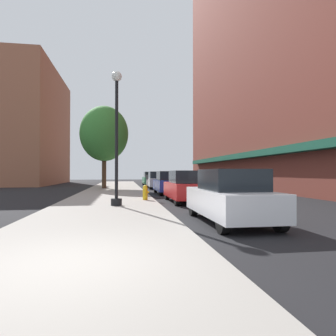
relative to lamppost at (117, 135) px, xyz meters
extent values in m
plane|color=black|center=(3.57, 9.68, -3.20)|extent=(90.00, 90.00, 0.00)
cube|color=gray|center=(-0.43, 10.68, -3.14)|extent=(4.80, 50.00, 0.12)
cube|color=brown|center=(14.57, 13.68, 11.74)|extent=(6.00, 40.00, 29.89)
cube|color=#144C38|center=(11.22, 13.68, -0.10)|extent=(0.90, 34.00, 0.50)
cube|color=#9E6047|center=(-11.43, 28.68, 4.37)|extent=(6.00, 18.00, 15.15)
cube|color=#144C38|center=(-14.78, 28.68, -0.10)|extent=(0.90, 15.30, 0.50)
cylinder|color=black|center=(0.00, 0.00, -2.93)|extent=(0.48, 0.48, 0.30)
cylinder|color=black|center=(0.00, 0.00, -0.18)|extent=(0.14, 0.14, 5.20)
sphere|color=silver|center=(0.00, 0.00, 2.60)|extent=(0.44, 0.44, 0.44)
cylinder|color=gold|center=(1.44, 2.45, -2.77)|extent=(0.26, 0.26, 0.62)
sphere|color=gold|center=(1.44, 2.45, -2.41)|extent=(0.24, 0.24, 0.24)
cylinder|color=gold|center=(1.58, 2.45, -2.68)|extent=(0.12, 0.10, 0.10)
cylinder|color=slate|center=(1.62, 3.47, -2.56)|extent=(0.06, 0.06, 1.05)
cube|color=#33383D|center=(1.62, 3.47, -1.90)|extent=(0.14, 0.09, 0.26)
cylinder|color=#422D1E|center=(-1.44, 14.63, -1.39)|extent=(0.40, 0.40, 3.38)
ellipsoid|color=#387F33|center=(-1.44, 14.63, 1.96)|extent=(4.42, 4.42, 5.08)
cylinder|color=black|center=(2.79, -2.72, -2.88)|extent=(0.22, 0.64, 0.64)
cylinder|color=black|center=(4.35, -2.72, -2.88)|extent=(0.22, 0.64, 0.64)
cylinder|color=black|center=(2.79, -5.92, -2.88)|extent=(0.22, 0.64, 0.64)
cylinder|color=black|center=(4.35, -5.92, -2.88)|extent=(0.22, 0.64, 0.64)
cube|color=silver|center=(3.57, -4.32, -2.56)|extent=(1.80, 4.30, 0.76)
cube|color=black|center=(3.57, -4.47, -1.86)|extent=(1.56, 2.20, 0.64)
cylinder|color=black|center=(2.79, 3.67, -2.88)|extent=(0.22, 0.64, 0.64)
cylinder|color=black|center=(4.35, 3.67, -2.88)|extent=(0.22, 0.64, 0.64)
cylinder|color=black|center=(2.79, 0.47, -2.88)|extent=(0.22, 0.64, 0.64)
cylinder|color=black|center=(4.35, 0.47, -2.88)|extent=(0.22, 0.64, 0.64)
cube|color=red|center=(3.57, 2.07, -2.56)|extent=(1.80, 4.30, 0.76)
cube|color=black|center=(3.57, 1.92, -1.86)|extent=(1.56, 2.20, 0.64)
cylinder|color=black|center=(2.79, 9.77, -2.88)|extent=(0.22, 0.64, 0.64)
cylinder|color=black|center=(4.35, 9.77, -2.88)|extent=(0.22, 0.64, 0.64)
cylinder|color=black|center=(2.79, 6.57, -2.88)|extent=(0.22, 0.64, 0.64)
cylinder|color=black|center=(4.35, 6.57, -2.88)|extent=(0.22, 0.64, 0.64)
cube|color=#1E389E|center=(3.57, 8.17, -2.56)|extent=(1.80, 4.30, 0.76)
cube|color=black|center=(3.57, 8.02, -1.86)|extent=(1.56, 2.20, 0.64)
cylinder|color=black|center=(2.79, 17.04, -2.88)|extent=(0.22, 0.64, 0.64)
cylinder|color=black|center=(4.35, 17.04, -2.88)|extent=(0.22, 0.64, 0.64)
cylinder|color=black|center=(2.79, 13.84, -2.88)|extent=(0.22, 0.64, 0.64)
cylinder|color=black|center=(4.35, 13.84, -2.88)|extent=(0.22, 0.64, 0.64)
cube|color=#B2B2BA|center=(3.57, 15.44, -2.56)|extent=(1.80, 4.30, 0.76)
cube|color=black|center=(3.57, 15.29, -1.86)|extent=(1.56, 2.20, 0.64)
cylinder|color=black|center=(2.79, 23.52, -2.88)|extent=(0.22, 0.64, 0.64)
cylinder|color=black|center=(4.35, 23.52, -2.88)|extent=(0.22, 0.64, 0.64)
cylinder|color=black|center=(2.79, 20.32, -2.88)|extent=(0.22, 0.64, 0.64)
cylinder|color=black|center=(4.35, 20.32, -2.88)|extent=(0.22, 0.64, 0.64)
cube|color=#196638|center=(3.57, 21.92, -2.56)|extent=(1.80, 4.30, 0.76)
cube|color=black|center=(3.57, 21.77, -1.86)|extent=(1.56, 2.20, 0.64)
camera|label=1|loc=(0.28, -13.11, -1.65)|focal=31.54mm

